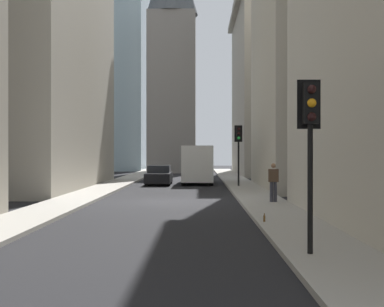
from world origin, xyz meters
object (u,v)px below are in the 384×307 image
(sedan_black, at_px, (159,176))
(discarded_bottle, at_px, (264,218))
(pedestrian, at_px, (273,181))
(traffic_light_foreground, at_px, (310,125))
(traffic_light_midblock, at_px, (239,141))
(delivery_truck, at_px, (197,164))

(sedan_black, distance_m, discarded_bottle, 21.83)
(sedan_black, bearing_deg, pedestrian, -156.62)
(traffic_light_foreground, relative_size, traffic_light_midblock, 0.96)
(discarded_bottle, bearing_deg, delivery_truck, 5.64)
(sedan_black, height_order, traffic_light_foreground, traffic_light_foreground)
(sedan_black, relative_size, discarded_bottle, 15.93)
(delivery_truck, distance_m, discarded_bottle, 22.74)
(delivery_truck, bearing_deg, discarded_bottle, -174.36)
(traffic_light_midblock, bearing_deg, delivery_truck, 29.66)
(sedan_black, bearing_deg, traffic_light_foreground, -168.51)
(pedestrian, height_order, discarded_bottle, pedestrian)
(delivery_truck, bearing_deg, traffic_light_foreground, -174.70)
(sedan_black, relative_size, traffic_light_foreground, 1.12)
(traffic_light_foreground, height_order, pedestrian, traffic_light_foreground)
(traffic_light_midblock, relative_size, discarded_bottle, 14.91)
(sedan_black, xyz_separation_m, traffic_light_foreground, (-26.49, -5.38, 2.31))
(traffic_light_midblock, bearing_deg, pedestrian, -176.21)
(sedan_black, xyz_separation_m, traffic_light_midblock, (-3.46, -5.54, 2.43))
(sedan_black, xyz_separation_m, discarded_bottle, (-21.23, -5.03, -0.42))
(traffic_light_midblock, xyz_separation_m, discarded_bottle, (-17.78, 0.51, -2.85))
(sedan_black, bearing_deg, traffic_light_midblock, -121.94)
(delivery_truck, distance_m, traffic_light_foreground, 28.01)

